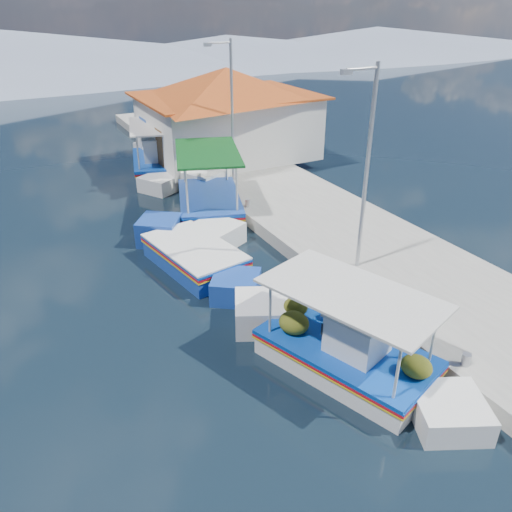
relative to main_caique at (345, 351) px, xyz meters
name	(u,v)px	position (x,y,z in m)	size (l,w,h in m)	color
ground	(257,357)	(-1.69, 1.28, -0.46)	(160.00, 160.00, 0.00)	black
quay	(319,220)	(4.21, 7.28, -0.21)	(5.00, 44.00, 0.50)	#A19F97
bollards	(283,228)	(2.11, 6.53, 0.19)	(0.20, 17.20, 0.30)	#A5A8AD
main_caique	(345,351)	(0.00, 0.00, 0.00)	(3.67, 6.85, 2.39)	white
caique_green_canopy	(208,204)	(0.86, 10.39, -0.02)	(3.96, 7.49, 2.95)	white
caique_blue_hull	(194,257)	(-1.30, 6.47, -0.14)	(2.70, 6.61, 1.19)	#193F9B
caique_far	(156,163)	(0.69, 16.69, 0.04)	(3.50, 7.41, 2.68)	white
harbor_building	(227,111)	(4.50, 16.28, 2.31)	(10.49, 10.49, 4.40)	silver
lamp_post_near	(365,161)	(2.82, 3.28, 3.39)	(1.21, 0.14, 6.00)	#A5A8AD
lamp_post_far	(230,106)	(2.82, 12.28, 3.39)	(1.21, 0.14, 6.00)	#A5A8AD
mountain_ridge	(81,54)	(4.85, 57.28, 1.58)	(171.40, 96.00, 5.50)	gray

